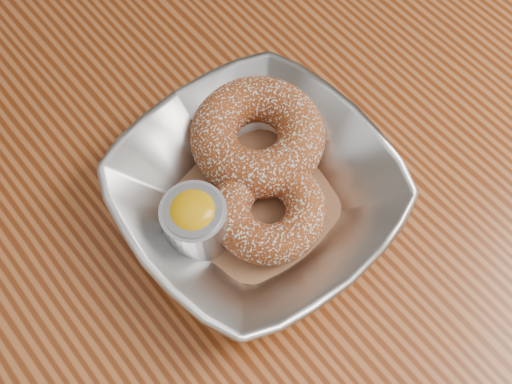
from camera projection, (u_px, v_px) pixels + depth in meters
table at (193, 296)px, 0.59m from camera, size 1.20×0.80×0.75m
serving_bowl at (256, 194)px, 0.50m from camera, size 0.22×0.22×0.05m
parchment at (256, 203)px, 0.51m from camera, size 0.20×0.20×0.00m
donut_back at (258, 136)px, 0.52m from camera, size 0.14×0.14×0.04m
donut_front at (268, 210)px, 0.49m from camera, size 0.12×0.12×0.03m
ramekin at (195, 221)px, 0.47m from camera, size 0.05×0.05×0.06m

